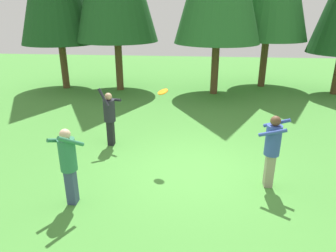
{
  "coord_description": "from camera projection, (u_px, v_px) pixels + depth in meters",
  "views": [
    {
      "loc": [
        0.1,
        -6.98,
        3.85
      ],
      "look_at": [
        -0.62,
        0.32,
        1.05
      ],
      "focal_mm": 32.96,
      "sensor_mm": 36.0,
      "label": 1
    }
  ],
  "objects": [
    {
      "name": "person_bystander",
      "position": [
        68.0,
        160.0,
        6.19
      ],
      "size": [
        0.72,
        0.73,
        1.67
      ],
      "rotation": [
        0.0,
        0.0,
        0.92
      ],
      "color": "#38476B",
      "rests_on": "ground_plane"
    },
    {
      "name": "ground_plane",
      "position": [
        191.0,
        170.0,
        7.88
      ],
      "size": [
        40.0,
        40.0,
        0.0
      ],
      "primitive_type": "plane",
      "color": "#478C38"
    },
    {
      "name": "frisbee",
      "position": [
        163.0,
        92.0,
        7.76
      ],
      "size": [
        0.36,
        0.36,
        0.13
      ],
      "color": "orange"
    },
    {
      "name": "person_thrower",
      "position": [
        110.0,
        115.0,
        8.99
      ],
      "size": [
        0.63,
        0.64,
        1.77
      ],
      "rotation": [
        0.0,
        0.0,
        -0.45
      ],
      "color": "black",
      "rests_on": "ground_plane"
    },
    {
      "name": "person_catcher",
      "position": [
        272.0,
        146.0,
        6.8
      ],
      "size": [
        0.72,
        0.67,
        1.71
      ],
      "rotation": [
        0.0,
        0.0,
        2.73
      ],
      "color": "gray",
      "rests_on": "ground_plane"
    }
  ]
}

